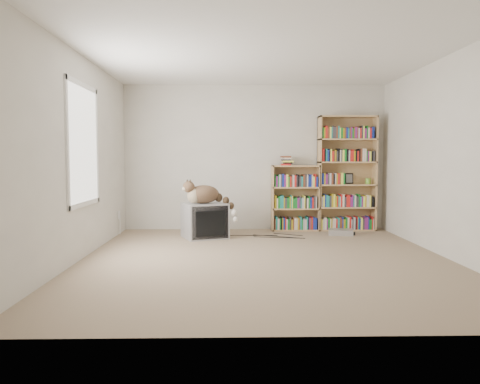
{
  "coord_description": "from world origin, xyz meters",
  "views": [
    {
      "loc": [
        -0.43,
        -5.63,
        1.22
      ],
      "look_at": [
        -0.29,
        1.0,
        0.76
      ],
      "focal_mm": 35.0,
      "sensor_mm": 36.0,
      "label": 1
    }
  ],
  "objects_px": {
    "crt_tv": "(205,221)",
    "bookcase_short": "(295,200)",
    "bookcase_tall": "(347,177)",
    "dvd_player": "(341,232)",
    "cat": "(208,197)"
  },
  "relations": [
    {
      "from": "bookcase_tall",
      "to": "dvd_player",
      "type": "relative_size",
      "value": 5.05
    },
    {
      "from": "cat",
      "to": "bookcase_tall",
      "type": "xyz_separation_m",
      "value": [
        2.35,
        0.81,
        0.28
      ]
    },
    {
      "from": "cat",
      "to": "bookcase_tall",
      "type": "relative_size",
      "value": 0.45
    },
    {
      "from": "crt_tv",
      "to": "bookcase_short",
      "type": "distance_m",
      "value": 1.71
    },
    {
      "from": "bookcase_short",
      "to": "dvd_player",
      "type": "height_order",
      "value": "bookcase_short"
    },
    {
      "from": "crt_tv",
      "to": "bookcase_tall",
      "type": "xyz_separation_m",
      "value": [
        2.4,
        0.75,
        0.65
      ]
    },
    {
      "from": "cat",
      "to": "bookcase_tall",
      "type": "height_order",
      "value": "bookcase_tall"
    },
    {
      "from": "bookcase_tall",
      "to": "crt_tv",
      "type": "bearing_deg",
      "value": -162.6
    },
    {
      "from": "bookcase_tall",
      "to": "bookcase_short",
      "type": "height_order",
      "value": "bookcase_tall"
    },
    {
      "from": "bookcase_short",
      "to": "dvd_player",
      "type": "relative_size",
      "value": 2.89
    },
    {
      "from": "cat",
      "to": "dvd_player",
      "type": "bearing_deg",
      "value": -21.92
    },
    {
      "from": "crt_tv",
      "to": "bookcase_tall",
      "type": "distance_m",
      "value": 2.6
    },
    {
      "from": "cat",
      "to": "bookcase_short",
      "type": "bearing_deg",
      "value": -0.73
    },
    {
      "from": "bookcase_short",
      "to": "dvd_player",
      "type": "xyz_separation_m",
      "value": [
        0.67,
        -0.52,
        -0.47
      ]
    },
    {
      "from": "dvd_player",
      "to": "crt_tv",
      "type": "bearing_deg",
      "value": -161.87
    }
  ]
}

